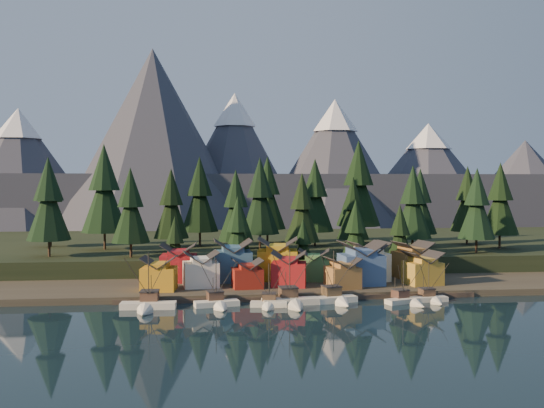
{
  "coord_description": "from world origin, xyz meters",
  "views": [
    {
      "loc": [
        -20.36,
        -115.37,
        25.79
      ],
      "look_at": [
        -4.25,
        30.0,
        20.68
      ],
      "focal_mm": 40.0,
      "sensor_mm": 36.0,
      "label": 1
    }
  ],
  "objects": [
    {
      "name": "house_front_0",
      "position": [
        -30.8,
        22.82,
        5.48
      ],
      "size": [
        8.22,
        7.85,
        7.58
      ],
      "rotation": [
        0.0,
        0.0,
        -0.09
      ],
      "color": "orange",
      "rests_on": "shore_strip"
    },
    {
      "name": "boat_4",
      "position": [
        7.67,
        11.29,
        2.45
      ],
      "size": [
        10.2,
        10.82,
        12.35
      ],
      "rotation": [
        0.0,
        0.0,
        0.21
      ],
      "color": "white",
      "rests_on": "ground"
    },
    {
      "name": "tree_hill_16",
      "position": [
        -68.0,
        78.0,
        19.55
      ],
      "size": [
        10.64,
        10.64,
        24.78
      ],
      "color": "#332319",
      "rests_on": "hillside"
    },
    {
      "name": "tree_hill_7",
      "position": [
        6.0,
        48.0,
        18.33
      ],
      "size": [
        9.68,
        9.68,
        22.55
      ],
      "color": "#332319",
      "rests_on": "hillside"
    },
    {
      "name": "boat_0",
      "position": [
        -32.1,
        8.79,
        2.35
      ],
      "size": [
        11.68,
        12.62,
        12.73
      ],
      "rotation": [
        0.0,
        0.0,
        -0.05
      ],
      "color": "silver",
      "rests_on": "ground"
    },
    {
      "name": "tree_hill_12",
      "position": [
        46.0,
        66.0,
        19.28
      ],
      "size": [
        10.43,
        10.43,
        24.29
      ],
      "color": "#332319",
      "rests_on": "hillside"
    },
    {
      "name": "tree_hill_6",
      "position": [
        -4.0,
        65.0,
        21.06
      ],
      "size": [
        11.82,
        11.82,
        27.54
      ],
      "color": "#332319",
      "rests_on": "hillside"
    },
    {
      "name": "tree_hill_5",
      "position": [
        -12.0,
        50.0,
        18.85
      ],
      "size": [
        10.1,
        10.1,
        23.52
      ],
      "color": "#332319",
      "rests_on": "hillside"
    },
    {
      "name": "house_front_5",
      "position": [
        16.73,
        25.65,
        6.86
      ],
      "size": [
        10.27,
        9.44,
        10.21
      ],
      "rotation": [
        0.0,
        0.0,
        0.06
      ],
      "color": "#3A5789",
      "rests_on": "shore_strip"
    },
    {
      "name": "house_front_6",
      "position": [
        31.34,
        23.9,
        5.61
      ],
      "size": [
        9.0,
        8.66,
        7.83
      ],
      "rotation": [
        0.0,
        0.0,
        0.18
      ],
      "color": "#B28B2D",
      "rests_on": "shore_strip"
    },
    {
      "name": "boat_5",
      "position": [
        22.52,
        8.68,
        1.92
      ],
      "size": [
        9.45,
        9.86,
        10.26
      ],
      "rotation": [
        0.0,
        0.0,
        0.34
      ],
      "color": "beige",
      "rests_on": "ground"
    },
    {
      "name": "boat_3",
      "position": [
        -2.28,
        9.55,
        2.31
      ],
      "size": [
        12.58,
        13.53,
        12.88
      ],
      "rotation": [
        0.0,
        0.0,
        0.09
      ],
      "color": "beige",
      "rests_on": "ground"
    },
    {
      "name": "tree_hill_10",
      "position": [
        30.0,
        80.0,
        24.51
      ],
      "size": [
        14.53,
        14.53,
        33.84
      ],
      "color": "#332319",
      "rests_on": "hillside"
    },
    {
      "name": "shore_strip",
      "position": [
        0.0,
        40.0,
        0.75
      ],
      "size": [
        400.0,
        50.0,
        1.5
      ],
      "primitive_type": "cube",
      "color": "#352F26",
      "rests_on": "ground"
    },
    {
      "name": "tree_hill_11",
      "position": [
        38.0,
        50.0,
        19.56
      ],
      "size": [
        10.65,
        10.65,
        24.8
      ],
      "color": "#332319",
      "rests_on": "hillside"
    },
    {
      "name": "tree_shore_4",
      "position": [
        31.0,
        40.0,
        11.68
      ],
      "size": [
        8.0,
        8.0,
        18.64
      ],
      "color": "#332319",
      "rests_on": "shore_strip"
    },
    {
      "name": "boat_1",
      "position": [
        -17.81,
        9.81,
        2.13
      ],
      "size": [
        9.93,
        10.48,
        11.19
      ],
      "rotation": [
        0.0,
        0.0,
        0.2
      ],
      "color": "white",
      "rests_on": "ground"
    },
    {
      "name": "tree_hill_17",
      "position": [
        68.0,
        58.0,
        20.22
      ],
      "size": [
        11.17,
        11.17,
        26.01
      ],
      "color": "#332319",
      "rests_on": "hillside"
    },
    {
      "name": "house_back_1",
      "position": [
        -13.61,
        33.89,
        6.88
      ],
      "size": [
        9.35,
        9.46,
        10.25
      ],
      "rotation": [
        0.0,
        0.0,
        0.03
      ],
      "color": "#365D80",
      "rests_on": "shore_strip"
    },
    {
      "name": "boat_2",
      "position": [
        -7.36,
        8.41,
        1.98
      ],
      "size": [
        8.15,
        8.65,
        9.96
      ],
      "rotation": [
        0.0,
        0.0,
        -0.15
      ],
      "color": "white",
      "rests_on": "ground"
    },
    {
      "name": "ground",
      "position": [
        0.0,
        0.0,
        0.0
      ],
      "size": [
        500.0,
        500.0,
        0.0
      ],
      "primitive_type": "plane",
      "color": "black",
      "rests_on": "ground"
    },
    {
      "name": "tree_hill_2",
      "position": [
        -40.0,
        48.0,
        19.08
      ],
      "size": [
        10.27,
        10.27,
        23.93
      ],
      "color": "#332319",
      "rests_on": "hillside"
    },
    {
      "name": "tree_shore_0",
      "position": [
        -28.0,
        40.0,
        10.22
      ],
      "size": [
        6.85,
        6.85,
        15.96
      ],
      "color": "#332319",
      "rests_on": "shore_strip"
    },
    {
      "name": "dock",
      "position": [
        0.0,
        16.5,
        0.5
      ],
      "size": [
        80.0,
        4.0,
        1.0
      ],
      "primitive_type": "cube",
      "color": "#42362F",
      "rests_on": "ground"
    },
    {
      "name": "tree_hill_4",
      "position": [
        -22.0,
        75.0,
        21.37
      ],
      "size": [
        12.06,
        12.06,
        28.1
      ],
      "color": "#332319",
      "rests_on": "hillside"
    },
    {
      "name": "tree_hill_13",
      "position": [
        56.0,
        48.0,
        19.17
      ],
      "size": [
        10.34,
        10.34,
        24.09
      ],
      "color": "#332319",
      "rests_on": "hillside"
    },
    {
      "name": "tree_hill_1",
      "position": [
        -50.0,
        68.0,
        23.16
      ],
      "size": [
        13.47,
        13.47,
        31.38
      ],
      "color": "#332319",
      "rests_on": "hillside"
    },
    {
      "name": "house_back_0",
      "position": [
        -26.89,
        34.72,
        6.38
      ],
      "size": [
        8.95,
        8.63,
        9.3
      ],
      "rotation": [
        0.0,
        0.0,
        -0.05
      ],
      "color": "maroon",
      "rests_on": "shore_strip"
    },
    {
      "name": "house_back_4",
      "position": [
        20.06,
        31.23,
        6.56
      ],
      "size": [
        10.01,
        9.72,
        9.64
      ],
      "rotation": [
        0.0,
        0.0,
        0.15
      ],
      "color": "white",
      "rests_on": "shore_strip"
    },
    {
      "name": "house_back_5",
      "position": [
        32.29,
        33.78,
        6.36
      ],
      "size": [
        9.67,
        9.75,
        9.26
      ],
      "rotation": [
        0.0,
        0.0,
        0.19
      ],
      "color": "olive",
      "rests_on": "shore_strip"
    },
    {
      "name": "boat_6",
      "position": [
        28.3,
        10.13,
        2.02
      ],
      "size": [
        8.06,
        8.61,
        10.11
      ],
      "rotation": [
        0.0,
        0.0,
        0.11
      ],
      "color": "beige",
      "rests_on": "ground"
    },
    {
      "name": "hillside",
      "position": [
        0.0,
        90.0,
        3.0
      ],
      "size": [
        420.0,
        100.0,
        6.0
      ],
      "primitive_type": "cube",
      "color": "black",
      "rests_on": "ground"
    },
    {
      "name": "house_front_2",
      "position": [
        -10.68,
        23.94,
        4.97
      ],
      "size": [
        7.32,
        7.37,
        6.6
      ],
      "rotation": [
        0.0,
        0.0,
        0.09
      ],
      "color": "maroon",
      "rests_on": "shore_strip"
    },
    {
      "name": "house_front_1",
      "position": [
        -21.38,
        26.54,
        5.84
      ],
      "size": [
        8.77,
        8.49,
        8.26
      ],
      "rotation": [
        0.0,
        0.0,
        0.11
      ],
      "color": "silver",
      "rests_on": "shore_strip"
    },
    {
      "name": "tree_hill_15",
      "position": [
        0.0,
        82.0,
        21.57
      ],
      "size": [
        12.22,
        12.22,
        28.48
      ],
      "color": "#332319",
      "rests_on": "hillside"
    },
    {
      "name": "house_back_2",
      "position": [
        -2.28,
        35.0,
        7.01
      ],
      "size": [
        11.05,
        10.36,
        10.5
      ],
      "rotation": [
        0.0,
        0.0,
        -0.14
      ],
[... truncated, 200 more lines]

